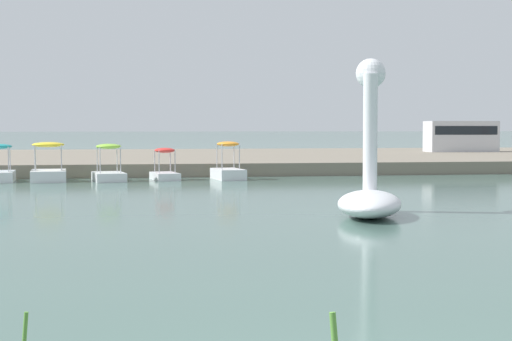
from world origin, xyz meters
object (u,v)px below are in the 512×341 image
(pedal_boat_red, at_px, (165,169))
(pedal_boat_lime, at_px, (109,170))
(pedal_boat_yellow, at_px, (49,170))
(swan_boat, at_px, (370,178))
(parked_van, at_px, (461,135))
(pedal_boat_orange, at_px, (228,169))

(pedal_boat_red, bearing_deg, pedal_boat_lime, -170.37)
(pedal_boat_yellow, bearing_deg, swan_boat, -56.84)
(swan_boat, relative_size, pedal_boat_red, 2.02)
(pedal_boat_yellow, relative_size, parked_van, 0.51)
(pedal_boat_red, relative_size, parked_van, 0.43)
(swan_boat, xyz_separation_m, parked_van, (14.67, 28.10, 0.71))
(parked_van, bearing_deg, pedal_boat_yellow, -147.57)
(pedal_boat_red, distance_m, pedal_boat_lime, 2.21)
(pedal_boat_orange, relative_size, pedal_boat_yellow, 0.93)
(pedal_boat_lime, relative_size, parked_van, 0.47)
(pedal_boat_lime, bearing_deg, pedal_boat_orange, 3.17)
(parked_van, bearing_deg, pedal_boat_lime, -144.43)
(swan_boat, distance_m, parked_van, 31.71)
(pedal_boat_red, bearing_deg, pedal_boat_orange, -2.49)
(pedal_boat_orange, bearing_deg, pedal_boat_yellow, -179.73)
(swan_boat, distance_m, pedal_boat_orange, 13.42)
(pedal_boat_orange, bearing_deg, parked_van, 42.12)
(pedal_boat_orange, bearing_deg, pedal_boat_lime, -176.83)
(swan_boat, relative_size, pedal_boat_orange, 1.83)
(pedal_boat_yellow, bearing_deg, pedal_boat_red, 1.82)
(swan_boat, bearing_deg, pedal_boat_red, 107.41)
(swan_boat, xyz_separation_m, pedal_boat_yellow, (-8.67, 13.28, -0.43))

